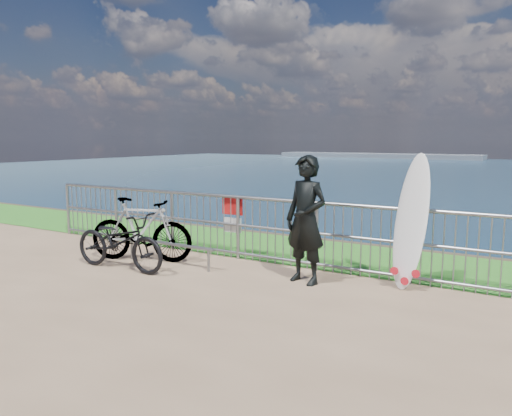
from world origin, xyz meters
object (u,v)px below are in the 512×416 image
Objects in this scene: surfer at (306,220)px; bicycle_far at (141,230)px; bicycle_near at (119,241)px; surfboard at (411,226)px.

surfer is 3.04m from bicycle_far.
surfer is 3.07m from bicycle_near.
surfer is 1.05× the size of bicycle_near.
surfboard reaches higher than bicycle_near.
surfboard is 1.05× the size of bicycle_far.
bicycle_far is at bearing -169.54° from surfboard.
surfboard reaches higher than bicycle_far.
surfboard is at bearing 34.89° from surfer.
bicycle_near is (-4.27, -1.42, -0.42)m from surfboard.
bicycle_far is (-0.10, 0.61, 0.08)m from bicycle_near.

